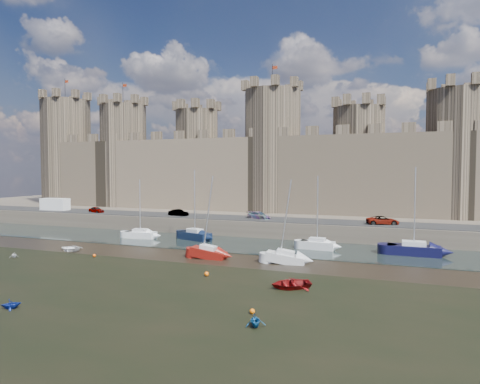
{
  "coord_description": "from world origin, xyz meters",
  "views": [
    {
      "loc": [
        25.54,
        -31.04,
        10.45
      ],
      "look_at": [
        5.32,
        22.0,
        7.47
      ],
      "focal_mm": 32.0,
      "sensor_mm": 36.0,
      "label": 1
    }
  ],
  "objects_px": {
    "car_1": "(178,213)",
    "sailboat_0": "(140,234)",
    "van": "(55,204)",
    "sailboat_1": "(195,235)",
    "dinghy_1": "(11,304)",
    "sailboat_5": "(286,257)",
    "car_3": "(383,221)",
    "car_0": "(96,210)",
    "sailboat_3": "(414,249)",
    "sailboat_4": "(208,252)",
    "car_2": "(259,215)",
    "sailboat_2": "(317,244)"
  },
  "relations": [
    {
      "from": "car_1",
      "to": "sailboat_0",
      "type": "xyz_separation_m",
      "value": [
        -1.42,
        -9.28,
        -2.36
      ]
    },
    {
      "from": "van",
      "to": "sailboat_1",
      "type": "xyz_separation_m",
      "value": [
        34.51,
        -8.25,
        -2.87
      ]
    },
    {
      "from": "van",
      "to": "dinghy_1",
      "type": "distance_m",
      "value": 54.7
    },
    {
      "from": "sailboat_0",
      "to": "sailboat_5",
      "type": "distance_m",
      "value": 26.53
    },
    {
      "from": "sailboat_5",
      "to": "sailboat_1",
      "type": "bearing_deg",
      "value": 141.33
    },
    {
      "from": "sailboat_0",
      "to": "car_3",
      "type": "bearing_deg",
      "value": 10.99
    },
    {
      "from": "car_0",
      "to": "sailboat_0",
      "type": "xyz_separation_m",
      "value": [
        15.55,
        -9.01,
        -2.35
      ]
    },
    {
      "from": "car_0",
      "to": "sailboat_3",
      "type": "height_order",
      "value": "sailboat_3"
    },
    {
      "from": "van",
      "to": "sailboat_4",
      "type": "height_order",
      "value": "sailboat_4"
    },
    {
      "from": "car_2",
      "to": "car_3",
      "type": "distance_m",
      "value": 18.92
    },
    {
      "from": "car_1",
      "to": "sailboat_0",
      "type": "relative_size",
      "value": 0.4
    },
    {
      "from": "dinghy_1",
      "to": "car_0",
      "type": "bearing_deg",
      "value": 0.96
    },
    {
      "from": "car_0",
      "to": "dinghy_1",
      "type": "height_order",
      "value": "car_0"
    },
    {
      "from": "sailboat_1",
      "to": "sailboat_5",
      "type": "distance_m",
      "value": 19.55
    },
    {
      "from": "sailboat_1",
      "to": "sailboat_4",
      "type": "xyz_separation_m",
      "value": [
        7.36,
        -11.03,
        -0.09
      ]
    },
    {
      "from": "sailboat_2",
      "to": "sailboat_0",
      "type": "bearing_deg",
      "value": -175.54
    },
    {
      "from": "car_2",
      "to": "sailboat_3",
      "type": "height_order",
      "value": "sailboat_3"
    },
    {
      "from": "van",
      "to": "sailboat_4",
      "type": "bearing_deg",
      "value": -28.6
    },
    {
      "from": "car_0",
      "to": "sailboat_3",
      "type": "xyz_separation_m",
      "value": [
        54.04,
        -8.16,
        -2.25
      ]
    },
    {
      "from": "car_1",
      "to": "sailboat_0",
      "type": "height_order",
      "value": "sailboat_0"
    },
    {
      "from": "sailboat_1",
      "to": "car_1",
      "type": "bearing_deg",
      "value": 150.8
    },
    {
      "from": "van",
      "to": "dinghy_1",
      "type": "relative_size",
      "value": 3.79
    },
    {
      "from": "car_2",
      "to": "sailboat_5",
      "type": "xyz_separation_m",
      "value": [
        9.42,
        -19.0,
        -2.41
      ]
    },
    {
      "from": "sailboat_2",
      "to": "dinghy_1",
      "type": "height_order",
      "value": "sailboat_2"
    },
    {
      "from": "sailboat_0",
      "to": "sailboat_3",
      "type": "xyz_separation_m",
      "value": [
        38.49,
        0.86,
        0.1
      ]
    },
    {
      "from": "car_1",
      "to": "sailboat_2",
      "type": "distance_m",
      "value": 26.98
    },
    {
      "from": "car_0",
      "to": "dinghy_1",
      "type": "relative_size",
      "value": 2.33
    },
    {
      "from": "sailboat_5",
      "to": "dinghy_1",
      "type": "relative_size",
      "value": 6.55
    },
    {
      "from": "car_1",
      "to": "dinghy_1",
      "type": "distance_m",
      "value": 41.63
    },
    {
      "from": "sailboat_0",
      "to": "car_0",
      "type": "bearing_deg",
      "value": 145.19
    },
    {
      "from": "car_2",
      "to": "sailboat_0",
      "type": "height_order",
      "value": "sailboat_0"
    },
    {
      "from": "car_0",
      "to": "sailboat_0",
      "type": "height_order",
      "value": "sailboat_0"
    },
    {
      "from": "sailboat_1",
      "to": "dinghy_1",
      "type": "xyz_separation_m",
      "value": [
        1.32,
        -32.95,
        -0.44
      ]
    },
    {
      "from": "sailboat_0",
      "to": "sailboat_5",
      "type": "height_order",
      "value": "sailboat_5"
    },
    {
      "from": "van",
      "to": "sailboat_3",
      "type": "distance_m",
      "value": 65.22
    },
    {
      "from": "car_1",
      "to": "sailboat_2",
      "type": "xyz_separation_m",
      "value": [
        25.38,
        -8.85,
        -2.3
      ]
    },
    {
      "from": "car_3",
      "to": "sailboat_5",
      "type": "xyz_separation_m",
      "value": [
        -9.49,
        -18.54,
        -2.44
      ]
    },
    {
      "from": "car_3",
      "to": "dinghy_1",
      "type": "relative_size",
      "value": 3.18
    },
    {
      "from": "car_1",
      "to": "sailboat_5",
      "type": "xyz_separation_m",
      "value": [
        23.6,
        -18.13,
        -2.39
      ]
    },
    {
      "from": "car_0",
      "to": "van",
      "type": "relative_size",
      "value": 0.61
    },
    {
      "from": "car_2",
      "to": "sailboat_5",
      "type": "distance_m",
      "value": 21.35
    },
    {
      "from": "sailboat_0",
      "to": "sailboat_4",
      "type": "height_order",
      "value": "sailboat_4"
    },
    {
      "from": "car_2",
      "to": "sailboat_0",
      "type": "xyz_separation_m",
      "value": [
        -15.6,
        -10.16,
        -2.38
      ]
    },
    {
      "from": "car_3",
      "to": "sailboat_4",
      "type": "xyz_separation_m",
      "value": [
        -18.69,
        -19.19,
        -2.41
      ]
    },
    {
      "from": "van",
      "to": "sailboat_4",
      "type": "relative_size",
      "value": 0.56
    },
    {
      "from": "sailboat_0",
      "to": "sailboat_2",
      "type": "relative_size",
      "value": 0.93
    },
    {
      "from": "sailboat_3",
      "to": "van",
      "type": "bearing_deg",
      "value": 172.3
    },
    {
      "from": "dinghy_1",
      "to": "sailboat_3",
      "type": "bearing_deg",
      "value": -72.76
    },
    {
      "from": "car_0",
      "to": "dinghy_1",
      "type": "xyz_separation_m",
      "value": [
        25.32,
        -40.42,
        -2.69
      ]
    },
    {
      "from": "car_1",
      "to": "sailboat_3",
      "type": "bearing_deg",
      "value": -95.41
    }
  ]
}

